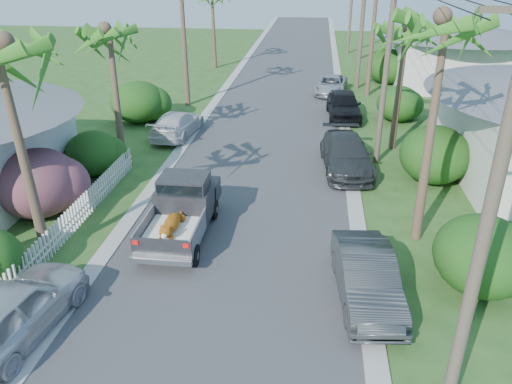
# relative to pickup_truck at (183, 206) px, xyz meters

# --- Properties ---
(ground) EXTENTS (120.00, 120.00, 0.00)m
(ground) POSITION_rel_pickup_truck_xyz_m (2.01, -5.35, -1.01)
(ground) COLOR #284E1D
(ground) RESTS_ON ground
(road) EXTENTS (8.00, 100.00, 0.02)m
(road) POSITION_rel_pickup_truck_xyz_m (2.01, 19.65, -1.00)
(road) COLOR #38383A
(road) RESTS_ON ground
(curb_left) EXTENTS (0.60, 100.00, 0.06)m
(curb_left) POSITION_rel_pickup_truck_xyz_m (-2.29, 19.65, -0.98)
(curb_left) COLOR #A5A39E
(curb_left) RESTS_ON ground
(curb_right) EXTENTS (0.60, 100.00, 0.06)m
(curb_right) POSITION_rel_pickup_truck_xyz_m (6.31, 19.65, -0.98)
(curb_right) COLOR #A5A39E
(curb_right) RESTS_ON ground
(pickup_truck) EXTENTS (1.98, 5.12, 2.06)m
(pickup_truck) POSITION_rel_pickup_truck_xyz_m (0.00, 0.00, 0.00)
(pickup_truck) COLOR black
(pickup_truck) RESTS_ON ground
(parked_car_rn) EXTENTS (1.99, 4.59, 1.47)m
(parked_car_rn) POSITION_rel_pickup_truck_xyz_m (6.23, -3.29, -0.28)
(parked_car_rn) COLOR #2E3233
(parked_car_rn) RESTS_ON ground
(parked_car_rm) EXTENTS (2.59, 5.38, 1.51)m
(parked_car_rm) POSITION_rel_pickup_truck_xyz_m (6.07, 6.47, -0.25)
(parked_car_rm) COLOR #2C2F31
(parked_car_rm) RESTS_ON ground
(parked_car_rf) EXTENTS (2.18, 4.88, 1.63)m
(parked_car_rf) POSITION_rel_pickup_truck_xyz_m (6.27, 14.84, -0.20)
(parked_car_rf) COLOR black
(parked_car_rf) RESTS_ON ground
(parked_car_rd) EXTENTS (2.62, 4.72, 1.25)m
(parked_car_rd) POSITION_rel_pickup_truck_xyz_m (5.61, 20.77, -0.38)
(parked_car_rd) COLOR #B3B4BA
(parked_car_rd) RESTS_ON ground
(parked_car_ln) EXTENTS (2.53, 4.97, 1.62)m
(parked_car_ln) POSITION_rel_pickup_truck_xyz_m (-2.99, -6.00, -0.20)
(parked_car_ln) COLOR silver
(parked_car_ln) RESTS_ON ground
(parked_car_lf) EXTENTS (2.35, 4.86, 1.36)m
(parked_car_lf) POSITION_rel_pickup_truck_xyz_m (-2.99, 10.28, -0.33)
(parked_car_lf) COLOR silver
(parked_car_lf) RESTS_ON ground
(palm_l_b) EXTENTS (4.40, 4.40, 7.40)m
(palm_l_b) POSITION_rel_pickup_truck_xyz_m (-4.79, 6.65, 5.14)
(palm_l_b) COLOR brown
(palm_l_b) RESTS_ON ground
(palm_r_a) EXTENTS (4.40, 4.40, 8.70)m
(palm_r_a) POSITION_rel_pickup_truck_xyz_m (8.31, 0.65, 6.41)
(palm_r_a) COLOR brown
(palm_r_a) RESTS_ON ground
(palm_r_b) EXTENTS (4.40, 4.40, 7.20)m
(palm_r_b) POSITION_rel_pickup_truck_xyz_m (8.61, 9.65, 4.94)
(palm_r_b) COLOR brown
(palm_r_b) RESTS_ON ground
(shrub_l_b) EXTENTS (3.00, 3.30, 2.60)m
(shrub_l_b) POSITION_rel_pickup_truck_xyz_m (-5.79, 0.65, 0.29)
(shrub_l_b) COLOR #B81A6A
(shrub_l_b) RESTS_ON ground
(shrub_l_c) EXTENTS (2.40, 2.64, 2.00)m
(shrub_l_c) POSITION_rel_pickup_truck_xyz_m (-5.39, 4.65, -0.01)
(shrub_l_c) COLOR #153F12
(shrub_l_c) RESTS_ON ground
(shrub_l_d) EXTENTS (3.20, 3.52, 2.40)m
(shrub_l_d) POSITION_rel_pickup_truck_xyz_m (-5.99, 12.65, 0.19)
(shrub_l_d) COLOR #153F12
(shrub_l_d) RESTS_ON ground
(shrub_r_a) EXTENTS (2.80, 3.08, 2.30)m
(shrub_r_a) POSITION_rel_pickup_truck_xyz_m (9.61, -2.35, 0.14)
(shrub_r_a) COLOR #153F12
(shrub_r_a) RESTS_ON ground
(shrub_r_b) EXTENTS (3.00, 3.30, 2.50)m
(shrub_r_b) POSITION_rel_pickup_truck_xyz_m (9.81, 5.65, 0.24)
(shrub_r_b) COLOR #153F12
(shrub_r_b) RESTS_ON ground
(shrub_r_c) EXTENTS (2.60, 2.86, 2.10)m
(shrub_r_c) POSITION_rel_pickup_truck_xyz_m (9.51, 14.65, 0.04)
(shrub_r_c) COLOR #153F12
(shrub_r_c) RESTS_ON ground
(shrub_r_d) EXTENTS (3.20, 3.52, 2.60)m
(shrub_r_d) POSITION_rel_pickup_truck_xyz_m (10.01, 24.65, 0.29)
(shrub_r_d) COLOR #153F12
(shrub_r_d) RESTS_ON ground
(picket_fence) EXTENTS (0.10, 11.00, 1.00)m
(picket_fence) POSITION_rel_pickup_truck_xyz_m (-3.99, 0.15, -0.51)
(picket_fence) COLOR white
(picket_fence) RESTS_ON ground
(house_right_far) EXTENTS (9.00, 8.00, 4.60)m
(house_right_far) POSITION_rel_pickup_truck_xyz_m (15.01, 24.65, 1.11)
(house_right_far) COLOR silver
(house_right_far) RESTS_ON ground
(utility_pole_a) EXTENTS (1.60, 0.26, 9.00)m
(utility_pole_a) POSITION_rel_pickup_truck_xyz_m (7.61, -7.35, 3.59)
(utility_pole_a) COLOR brown
(utility_pole_a) RESTS_ON ground
(utility_pole_b) EXTENTS (1.60, 0.26, 9.00)m
(utility_pole_b) POSITION_rel_pickup_truck_xyz_m (7.61, 7.65, 3.59)
(utility_pole_b) COLOR brown
(utility_pole_b) RESTS_ON ground
(utility_pole_c) EXTENTS (1.60, 0.26, 9.00)m
(utility_pole_c) POSITION_rel_pickup_truck_xyz_m (7.61, 22.65, 3.59)
(utility_pole_c) COLOR brown
(utility_pole_c) RESTS_ON ground
(utility_pole_d) EXTENTS (1.60, 0.26, 9.00)m
(utility_pole_d) POSITION_rel_pickup_truck_xyz_m (7.61, 37.65, 3.59)
(utility_pole_d) COLOR brown
(utility_pole_d) RESTS_ON ground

